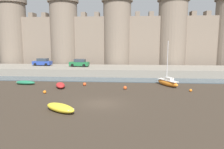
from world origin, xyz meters
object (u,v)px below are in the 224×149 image
at_px(mooring_buoy_near_channel, 45,92).
at_px(mooring_buoy_mid_mud, 125,88).
at_px(rowboat_near_channel_left, 60,108).
at_px(car_quay_centre_east, 42,62).
at_px(mooring_buoy_off_centre, 191,90).
at_px(mooring_buoy_near_shore, 85,84).
at_px(rowboat_near_channel_right, 25,82).
at_px(sailboat_foreground_centre, 168,82).
at_px(rowboat_midflat_centre, 60,85).
at_px(car_quay_west, 79,63).

height_order(mooring_buoy_near_channel, mooring_buoy_mid_mud, mooring_buoy_mid_mud).
bearing_deg(rowboat_near_channel_left, car_quay_centre_east, 115.08).
height_order(mooring_buoy_off_centre, mooring_buoy_near_shore, mooring_buoy_near_shore).
bearing_deg(rowboat_near_channel_right, sailboat_foreground_centre, 1.59).
height_order(rowboat_near_channel_right, car_quay_centre_east, car_quay_centre_east).
bearing_deg(rowboat_midflat_centre, mooring_buoy_near_channel, -103.37).
bearing_deg(rowboat_near_channel_right, mooring_buoy_near_channel, -46.47).
height_order(rowboat_near_channel_left, car_quay_west, car_quay_west).
relative_size(rowboat_midflat_centre, car_quay_west, 0.84).
xyz_separation_m(rowboat_near_channel_left, mooring_buoy_mid_mud, (6.12, 10.57, -0.17)).
bearing_deg(mooring_buoy_near_channel, sailboat_foreground_centre, 20.33).
bearing_deg(rowboat_near_channel_right, car_quay_west, 65.15).
distance_m(rowboat_near_channel_left, mooring_buoy_near_shore, 12.75).
height_order(sailboat_foreground_centre, rowboat_midflat_centre, sailboat_foreground_centre).
relative_size(rowboat_near_channel_left, mooring_buoy_near_channel, 9.25).
distance_m(mooring_buoy_mid_mud, car_quay_west, 18.32).
bearing_deg(rowboat_midflat_centre, mooring_buoy_near_shore, 26.32).
height_order(mooring_buoy_near_shore, car_quay_west, car_quay_west).
height_order(rowboat_midflat_centre, mooring_buoy_off_centre, rowboat_midflat_centre).
height_order(rowboat_midflat_centre, mooring_buoy_mid_mud, rowboat_midflat_centre).
height_order(mooring_buoy_near_channel, car_quay_west, car_quay_west).
xyz_separation_m(rowboat_near_channel_right, mooring_buoy_mid_mud, (15.99, -2.40, -0.09)).
distance_m(rowboat_near_channel_left, mooring_buoy_mid_mud, 12.22).
bearing_deg(car_quay_west, mooring_buoy_mid_mud, -56.39).
height_order(mooring_buoy_near_channel, car_quay_centre_east, car_quay_centre_east).
xyz_separation_m(mooring_buoy_mid_mud, mooring_buoy_near_shore, (-6.33, 2.17, 0.00)).
bearing_deg(rowboat_near_channel_left, car_quay_west, 98.74).
distance_m(car_quay_west, car_quay_centre_east, 8.82).
distance_m(mooring_buoy_near_channel, mooring_buoy_mid_mud, 11.07).
xyz_separation_m(rowboat_near_channel_right, mooring_buoy_near_channel, (5.42, -5.71, -0.13)).
bearing_deg(mooring_buoy_near_shore, mooring_buoy_near_channel, -127.74).
height_order(mooring_buoy_near_channel, mooring_buoy_near_shore, mooring_buoy_near_shore).
height_order(rowboat_near_channel_left, mooring_buoy_near_channel, rowboat_near_channel_left).
xyz_separation_m(sailboat_foreground_centre, mooring_buoy_near_shore, (-12.85, -0.86, -0.33)).
relative_size(rowboat_midflat_centre, car_quay_centre_east, 0.84).
distance_m(rowboat_near_channel_right, mooring_buoy_off_centre, 25.17).
distance_m(sailboat_foreground_centre, mooring_buoy_mid_mud, 7.20).
height_order(rowboat_near_channel_left, mooring_buoy_off_centre, rowboat_near_channel_left).
bearing_deg(rowboat_near_channel_left, mooring_buoy_near_channel, 121.43).
bearing_deg(rowboat_near_channel_right, mooring_buoy_off_centre, -7.15).
bearing_deg(mooring_buoy_near_shore, car_quay_centre_east, 131.02).
xyz_separation_m(mooring_buoy_off_centre, mooring_buoy_mid_mud, (-8.99, 0.73, 0.06)).
bearing_deg(mooring_buoy_near_shore, sailboat_foreground_centre, 3.81).
height_order(rowboat_near_channel_right, mooring_buoy_near_channel, rowboat_near_channel_right).
distance_m(rowboat_midflat_centre, car_quay_centre_east, 18.51).
xyz_separation_m(rowboat_midflat_centre, mooring_buoy_near_shore, (3.33, 1.65, -0.13)).
bearing_deg(mooring_buoy_mid_mud, mooring_buoy_off_centre, -4.65).
bearing_deg(rowboat_near_channel_left, mooring_buoy_off_centre, 33.08).
bearing_deg(car_quay_west, sailboat_foreground_centre, -36.17).
distance_m(sailboat_foreground_centre, mooring_buoy_off_centre, 4.51).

